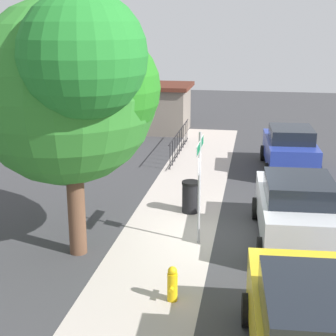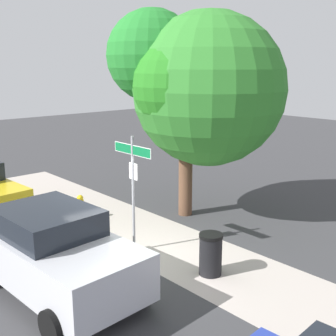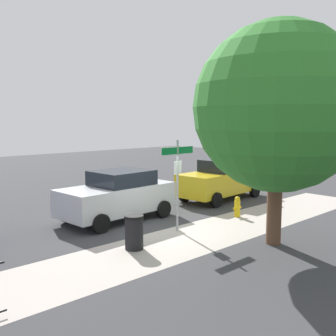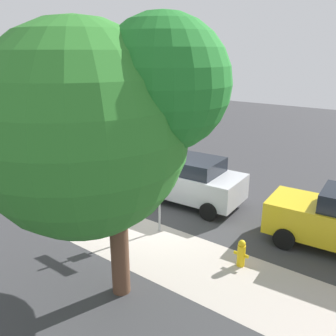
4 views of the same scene
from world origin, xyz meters
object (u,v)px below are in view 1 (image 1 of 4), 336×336
(car_silver, at_px, (297,208))
(trash_bin, at_px, (191,197))
(street_sign, at_px, (200,167))
(car_yellow, at_px, (309,334))
(fire_hydrant, at_px, (172,284))
(shade_tree, at_px, (73,87))
(car_blue, at_px, (290,148))
(utility_shed, at_px, (165,107))

(car_silver, distance_m, trash_bin, 3.46)
(street_sign, relative_size, car_yellow, 0.65)
(car_yellow, height_order, car_silver, car_yellow)
(street_sign, bearing_deg, car_yellow, -155.59)
(car_silver, relative_size, fire_hydrant, 5.58)
(car_yellow, distance_m, trash_bin, 7.90)
(shade_tree, xyz_separation_m, trash_bin, (2.98, -2.49, -3.65))
(car_yellow, xyz_separation_m, car_silver, (5.73, -0.19, -0.01))
(car_yellow, distance_m, fire_hydrant, 3.38)
(car_blue, height_order, fire_hydrant, car_blue)
(car_silver, xyz_separation_m, fire_hydrant, (-3.56, 2.72, -0.53))
(car_yellow, xyz_separation_m, fire_hydrant, (2.17, 2.54, -0.54))
(car_silver, height_order, car_blue, car_silver)
(car_yellow, relative_size, utility_shed, 1.47)
(street_sign, distance_m, car_silver, 2.84)
(fire_hydrant, distance_m, trash_bin, 5.20)
(utility_shed, height_order, fire_hydrant, utility_shed)
(fire_hydrant, relative_size, trash_bin, 0.80)
(utility_shed, bearing_deg, shade_tree, -178.37)
(car_yellow, bearing_deg, utility_shed, 13.14)
(street_sign, height_order, car_blue, street_sign)
(street_sign, distance_m, fire_hydrant, 3.44)
(car_yellow, bearing_deg, trash_bin, 17.36)
(shade_tree, height_order, utility_shed, shade_tree)
(street_sign, xyz_separation_m, car_blue, (7.33, -2.70, -1.19))
(street_sign, bearing_deg, car_silver, -77.13)
(car_blue, height_order, utility_shed, utility_shed)
(trash_bin, bearing_deg, utility_shed, 14.07)
(fire_hydrant, height_order, trash_bin, trash_bin)
(fire_hydrant, xyz_separation_m, trash_bin, (5.19, 0.30, 0.11))
(car_silver, relative_size, utility_shed, 1.37)
(utility_shed, bearing_deg, street_sign, -166.14)
(car_yellow, relative_size, car_silver, 1.07)
(car_yellow, relative_size, trash_bin, 4.74)
(car_silver, distance_m, fire_hydrant, 4.51)
(car_silver, xyz_separation_m, trash_bin, (1.63, 3.02, -0.42))
(car_yellow, height_order, trash_bin, car_yellow)
(car_blue, relative_size, utility_shed, 1.30)
(car_blue, xyz_separation_m, trash_bin, (-5.13, 3.20, -0.40))
(car_silver, bearing_deg, shade_tree, 100.66)
(shade_tree, distance_m, utility_shed, 14.84)
(car_silver, bearing_deg, car_yellow, 175.04)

